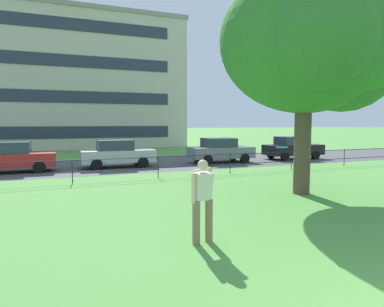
{
  "coord_description": "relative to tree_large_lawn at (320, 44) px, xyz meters",
  "views": [
    {
      "loc": [
        -4.33,
        -1.71,
        2.5
      ],
      "look_at": [
        -0.06,
        8.94,
        1.47
      ],
      "focal_mm": 32.25,
      "sensor_mm": 36.0,
      "label": 1
    }
  ],
  "objects": [
    {
      "name": "frisbee",
      "position": [
        -3.44,
        -2.7,
        -3.18
      ],
      "size": [
        0.27,
        0.27,
        0.04
      ],
      "color": "#2DB2C6"
    },
    {
      "name": "tree_large_lawn",
      "position": [
        0.0,
        0.0,
        0.0
      ],
      "size": [
        6.1,
        6.19,
        7.79
      ],
      "color": "brown",
      "rests_on": "ground"
    },
    {
      "name": "apartment_building_background",
      "position": [
        -8.63,
        31.33,
        1.52
      ],
      "size": [
        26.55,
        14.78,
        13.26
      ],
      "color": "beige",
      "rests_on": "ground"
    },
    {
      "name": "park_fence",
      "position": [
        -4.02,
        5.58,
        -4.45
      ],
      "size": [
        36.78,
        0.04,
        1.0
      ],
      "color": "black",
      "rests_on": "ground"
    },
    {
      "name": "car_silver_left",
      "position": [
        -5.1,
        10.01,
        -4.33
      ],
      "size": [
        4.01,
        1.84,
        1.54
      ],
      "color": "#B7BABF",
      "rests_on": "ground"
    },
    {
      "name": "car_black_right",
      "position": [
        6.89,
        10.01,
        -4.33
      ],
      "size": [
        4.03,
        1.87,
        1.54
      ],
      "color": "black",
      "rests_on": "ground"
    },
    {
      "name": "person_thrower",
      "position": [
        -5.55,
        -2.92,
        -4.17
      ],
      "size": [
        0.51,
        0.83,
        1.75
      ],
      "color": "#846B4C",
      "rests_on": "ground"
    },
    {
      "name": "car_grey_far_right",
      "position": [
        1.29,
        9.92,
        -4.33
      ],
      "size": [
        4.05,
        1.9,
        1.54
      ],
      "color": "slate",
      "rests_on": "ground"
    },
    {
      "name": "car_red_far_left",
      "position": [
        -10.32,
        9.92,
        -4.33
      ],
      "size": [
        4.02,
        1.86,
        1.54
      ],
      "color": "red",
      "rests_on": "ground"
    },
    {
      "name": "street_strip",
      "position": [
        -4.02,
        10.95,
        -5.11
      ],
      "size": [
        80.0,
        7.43,
        0.01
      ],
      "primitive_type": "cube",
      "color": "#4C4C51",
      "rests_on": "ground"
    }
  ]
}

